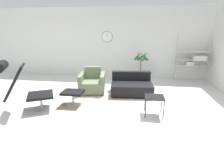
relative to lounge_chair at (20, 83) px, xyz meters
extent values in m
plane|color=silver|center=(1.96, 0.65, -0.72)|extent=(12.00, 12.00, 0.00)
cube|color=silver|center=(1.96, 3.74, 0.68)|extent=(12.00, 0.06, 2.80)
cylinder|color=black|center=(1.39, 3.70, 0.94)|extent=(0.44, 0.01, 0.44)
cylinder|color=white|center=(1.39, 3.70, 0.94)|extent=(0.41, 0.02, 0.41)
cube|color=black|center=(1.39, 3.68, 1.00)|extent=(0.01, 0.01, 0.12)
cylinder|color=tan|center=(1.73, 0.36, -0.71)|extent=(2.12, 2.12, 0.01)
cylinder|color=#BCBCC1|center=(0.35, 0.19, -0.71)|extent=(0.60, 0.60, 0.02)
cylinder|color=#BCBCC1|center=(0.35, 0.19, -0.55)|extent=(0.06, 0.06, 0.30)
cube|color=black|center=(0.35, 0.19, -0.35)|extent=(0.80, 0.81, 0.06)
cube|color=black|center=(-0.09, -0.05, 0.04)|extent=(0.70, 0.75, 0.75)
cylinder|color=black|center=(-0.28, -0.15, 0.41)|extent=(0.44, 0.58, 0.21)
cylinder|color=#BCBCC1|center=(1.03, 0.56, -0.71)|extent=(0.36, 0.36, 0.02)
cylinder|color=#BCBCC1|center=(1.03, 0.56, -0.55)|extent=(0.05, 0.05, 0.30)
cube|color=black|center=(1.03, 0.56, -0.37)|extent=(0.53, 0.45, 0.06)
cube|color=silver|center=(1.26, 1.65, -0.69)|extent=(0.74, 0.78, 0.06)
cube|color=#667556|center=(1.26, 1.65, -0.50)|extent=(0.66, 0.92, 0.31)
cube|color=#667556|center=(1.21, 1.97, -0.15)|extent=(0.56, 0.26, 0.38)
cube|color=#667556|center=(1.59, 1.70, -0.40)|extent=(0.25, 0.85, 0.52)
cube|color=#667556|center=(0.94, 1.59, -0.40)|extent=(0.25, 0.85, 0.52)
cube|color=black|center=(2.50, 1.64, -0.69)|extent=(1.17, 0.89, 0.05)
cube|color=black|center=(2.50, 1.64, -0.52)|extent=(1.30, 1.04, 0.30)
cube|color=black|center=(2.47, 2.00, -0.23)|extent=(1.24, 0.31, 0.28)
cube|color=black|center=(3.06, 0.27, -0.28)|extent=(0.43, 0.43, 0.02)
cylinder|color=black|center=(2.87, 0.07, -0.50)|extent=(0.02, 0.02, 0.43)
cylinder|color=black|center=(3.26, 0.07, -0.50)|extent=(0.02, 0.02, 0.43)
cylinder|color=black|center=(2.87, 0.46, -0.50)|extent=(0.02, 0.02, 0.43)
cylinder|color=black|center=(3.26, 0.46, -0.50)|extent=(0.02, 0.02, 0.43)
cylinder|color=silver|center=(2.77, 3.12, -0.59)|extent=(0.34, 0.34, 0.26)
cylinder|color=#382819|center=(2.77, 3.12, -0.47)|extent=(0.31, 0.31, 0.02)
cylinder|color=brown|center=(2.77, 3.12, -0.17)|extent=(0.04, 0.04, 0.58)
cone|color=#2D6B33|center=(2.91, 3.12, 0.28)|extent=(0.10, 0.34, 0.37)
cone|color=#2D6B33|center=(2.88, 3.29, 0.25)|extent=(0.44, 0.32, 0.33)
cone|color=#2D6B33|center=(2.68, 3.25, 0.25)|extent=(0.36, 0.31, 0.33)
cone|color=#2D6B33|center=(2.67, 3.12, 0.27)|extent=(0.11, 0.28, 0.34)
cone|color=#2D6B33|center=(2.72, 2.98, 0.20)|extent=(0.35, 0.21, 0.23)
cone|color=#2D6B33|center=(2.87, 2.98, 0.27)|extent=(0.39, 0.31, 0.37)
cylinder|color=#BCBCC1|center=(4.11, 3.54, 0.17)|extent=(0.03, 0.03, 1.77)
cylinder|color=#BCBCC1|center=(5.23, 3.54, 0.17)|extent=(0.03, 0.03, 1.77)
cube|color=silver|center=(4.67, 3.42, -0.09)|extent=(1.18, 0.28, 0.02)
cube|color=silver|center=(4.67, 3.42, 0.10)|extent=(1.18, 0.28, 0.02)
cube|color=silver|center=(4.67, 3.42, 0.42)|extent=(1.18, 0.28, 0.02)
cube|color=beige|center=(4.60, 3.41, -0.01)|extent=(0.29, 0.24, 0.13)
cube|color=silver|center=(4.93, 3.41, 0.20)|extent=(0.46, 0.24, 0.17)
camera|label=1|loc=(2.65, -3.50, 1.12)|focal=28.00mm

